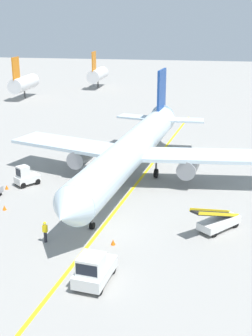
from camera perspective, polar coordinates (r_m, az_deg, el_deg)
The scene contains 12 objects.
ground_plane at distance 36.65m, azimuth -2.94°, elevation -7.92°, with size 300.00×300.00×0.00m, color gray.
taxi_line_yellow at distance 41.01m, azimuth -0.90°, elevation -4.88°, with size 0.30×80.00×0.01m, color yellow.
airliner at distance 46.41m, azimuth 0.86°, elevation 2.45°, with size 28.44×35.34×10.10m.
pushback_tug at distance 29.59m, azimuth -4.12°, elevation -12.74°, with size 2.32×3.80×2.20m.
baggage_tug_near_wing at distance 46.81m, azimuth -12.62°, elevation -1.08°, with size 2.50×2.69×2.10m.
belt_loader_forward_hold at distance 37.12m, azimuth 11.65°, elevation -6.62°, with size 4.19×4.62×2.59m.
ground_crew_marshaller at distance 35.00m, azimuth -10.25°, elevation -7.90°, with size 0.36×0.24×1.70m.
safety_cone_nose_left at distance 34.38m, azimuth -1.65°, elevation -9.40°, with size 0.36×0.36×0.44m, color orange.
safety_cone_nose_right at distance 41.61m, azimuth -15.20°, elevation -4.89°, with size 0.36×0.36×0.44m, color orange.
safety_cone_wingtip_right at distance 46.44m, azimuth -14.93°, elevation -2.36°, with size 0.36×0.36×0.44m, color orange.
distant_aircraft_mid_left at distance 97.84m, azimuth -12.88°, elevation 10.50°, with size 3.00×10.10×8.80m.
distant_aircraft_mid_right at distance 110.43m, azimuth -3.62°, elevation 11.81°, with size 3.00×10.10×8.80m.
Camera 1 is at (7.76, -31.85, 16.40)m, focal length 47.95 mm.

